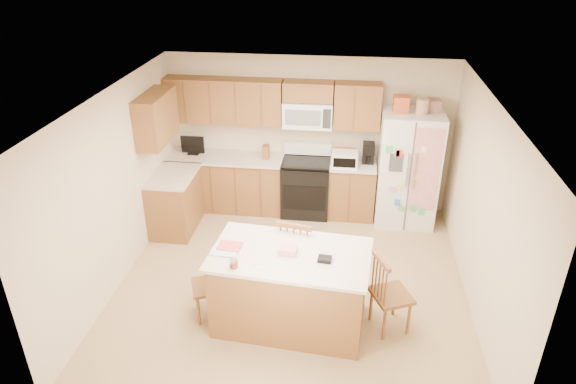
# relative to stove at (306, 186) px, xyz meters

# --- Properties ---
(ground) EXTENTS (4.50, 4.50, 0.00)m
(ground) POSITION_rel_stove_xyz_m (0.00, -1.94, -0.47)
(ground) COLOR #AB8553
(ground) RESTS_ON ground
(room_shell) EXTENTS (4.60, 4.60, 2.52)m
(room_shell) POSITION_rel_stove_xyz_m (0.00, -1.94, 0.97)
(room_shell) COLOR beige
(room_shell) RESTS_ON ground
(cabinetry) EXTENTS (3.36, 1.56, 2.15)m
(cabinetry) POSITION_rel_stove_xyz_m (-0.98, -0.15, 0.44)
(cabinetry) COLOR brown
(cabinetry) RESTS_ON ground
(stove) EXTENTS (0.76, 0.65, 1.13)m
(stove) POSITION_rel_stove_xyz_m (0.00, 0.00, 0.00)
(stove) COLOR black
(stove) RESTS_ON ground
(refrigerator) EXTENTS (0.90, 0.79, 2.04)m
(refrigerator) POSITION_rel_stove_xyz_m (1.57, -0.06, 0.45)
(refrigerator) COLOR white
(refrigerator) RESTS_ON ground
(island) EXTENTS (1.86, 1.18, 1.06)m
(island) POSITION_rel_stove_xyz_m (0.07, -2.69, 0.02)
(island) COLOR brown
(island) RESTS_ON ground
(windsor_chair_left) EXTENTS (0.49, 0.50, 0.91)m
(windsor_chair_left) POSITION_rel_stove_xyz_m (-0.89, -2.68, -0.04)
(windsor_chair_left) COLOR brown
(windsor_chair_left) RESTS_ON ground
(windsor_chair_back) EXTENTS (0.55, 0.53, 1.09)m
(windsor_chair_back) POSITION_rel_stove_xyz_m (0.09, -2.10, 0.04)
(windsor_chair_back) COLOR brown
(windsor_chair_back) RESTS_ON ground
(windsor_chair_right) EXTENTS (0.55, 0.56, 1.00)m
(windsor_chair_right) POSITION_rel_stove_xyz_m (1.20, -2.66, -0.00)
(windsor_chair_right) COLOR brown
(windsor_chair_right) RESTS_ON ground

